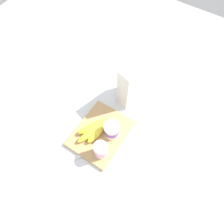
# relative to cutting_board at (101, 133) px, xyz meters

# --- Properties ---
(ground_plane) EXTENTS (2.40, 2.40, 0.00)m
(ground_plane) POSITION_rel_cutting_board_xyz_m (0.00, 0.00, -0.01)
(ground_plane) COLOR silver
(cutting_board) EXTENTS (0.29, 0.23, 0.02)m
(cutting_board) POSITION_rel_cutting_board_xyz_m (0.00, 0.00, 0.00)
(cutting_board) COLOR tan
(cutting_board) RESTS_ON ground_plane
(cereal_box) EXTENTS (0.22, 0.13, 0.25)m
(cereal_box) POSITION_rel_cutting_board_xyz_m (-0.30, 0.02, 0.11)
(cereal_box) COLOR white
(cereal_box) RESTS_ON ground_plane
(yogurt_cup_front) EXTENTS (0.08, 0.08, 0.08)m
(yogurt_cup_front) POSITION_rel_cutting_board_xyz_m (-0.02, 0.05, 0.05)
(yogurt_cup_front) COLOR white
(yogurt_cup_front) RESTS_ON cutting_board
(yogurt_cup_back) EXTENTS (0.06, 0.06, 0.09)m
(yogurt_cup_back) POSITION_rel_cutting_board_xyz_m (0.08, 0.06, 0.05)
(yogurt_cup_back) COLOR white
(yogurt_cup_back) RESTS_ON cutting_board
(banana_bunch) EXTENTS (0.19, 0.12, 0.04)m
(banana_bunch) POSITION_rel_cutting_board_xyz_m (0.01, -0.03, 0.03)
(banana_bunch) COLOR yellow
(banana_bunch) RESTS_ON cutting_board
(spoon) EXTENTS (0.13, 0.05, 0.01)m
(spoon) POSITION_rel_cutting_board_xyz_m (0.18, -0.03, -0.00)
(spoon) COLOR silver
(spoon) RESTS_ON ground_plane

